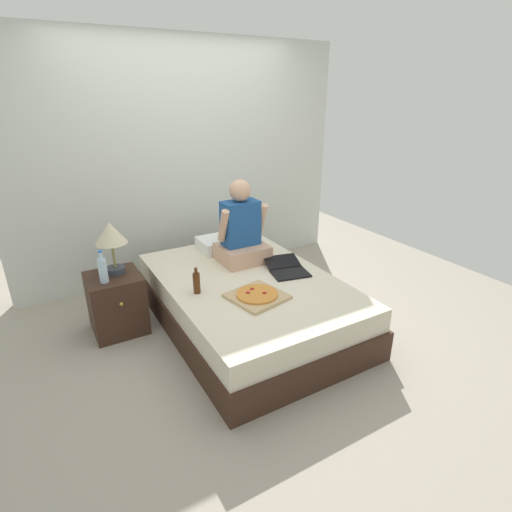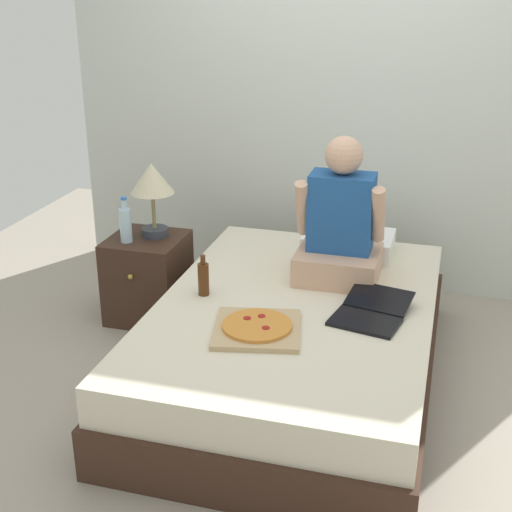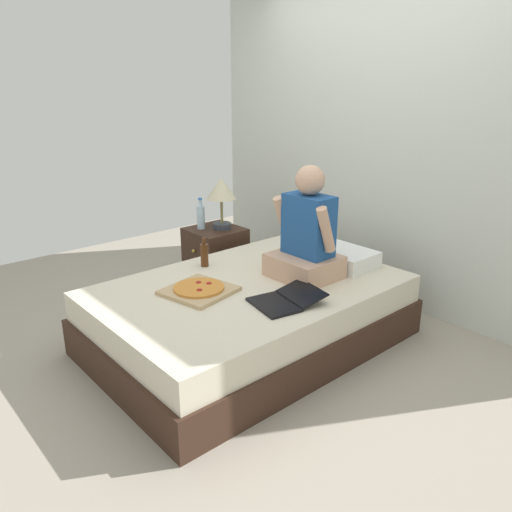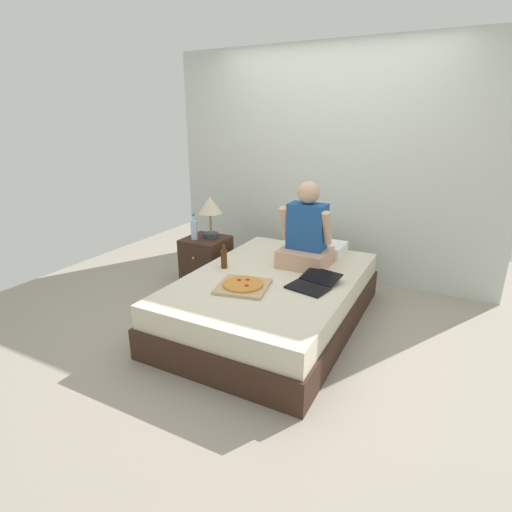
{
  "view_description": "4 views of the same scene",
  "coord_description": "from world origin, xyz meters",
  "px_view_note": "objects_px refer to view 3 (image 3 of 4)",
  "views": [
    {
      "loc": [
        -1.51,
        -2.76,
        1.97
      ],
      "look_at": [
        0.0,
        -0.14,
        0.71
      ],
      "focal_mm": 28.0,
      "sensor_mm": 36.0,
      "label": 1
    },
    {
      "loc": [
        0.7,
        -3.19,
        2.03
      ],
      "look_at": [
        -0.15,
        -0.21,
        0.77
      ],
      "focal_mm": 50.0,
      "sensor_mm": 36.0,
      "label": 2
    },
    {
      "loc": [
        2.39,
        -2.04,
        1.74
      ],
      "look_at": [
        0.04,
        0.02,
        0.65
      ],
      "focal_mm": 35.0,
      "sensor_mm": 36.0,
      "label": 3
    },
    {
      "loc": [
        1.37,
        -2.94,
        1.76
      ],
      "look_at": [
        -0.07,
        -0.18,
        0.68
      ],
      "focal_mm": 28.0,
      "sensor_mm": 36.0,
      "label": 4
    }
  ],
  "objects_px": {
    "pizza_box": "(199,290)",
    "lamp_on_left_nightstand": "(221,192)",
    "bed": "(250,314)",
    "nightstand_left": "(216,257)",
    "person_seated": "(307,237)",
    "water_bottle": "(201,216)",
    "laptop": "(283,301)",
    "beer_bottle_on_bed": "(204,254)"
  },
  "relations": [
    {
      "from": "bed",
      "to": "nightstand_left",
      "type": "height_order",
      "value": "nightstand_left"
    },
    {
      "from": "pizza_box",
      "to": "lamp_on_left_nightstand",
      "type": "bearing_deg",
      "value": 135.45
    },
    {
      "from": "bed",
      "to": "lamp_on_left_nightstand",
      "type": "distance_m",
      "value": 1.29
    },
    {
      "from": "person_seated",
      "to": "nightstand_left",
      "type": "bearing_deg",
      "value": 175.53
    },
    {
      "from": "water_bottle",
      "to": "person_seated",
      "type": "relative_size",
      "value": 0.35
    },
    {
      "from": "lamp_on_left_nightstand",
      "to": "person_seated",
      "type": "bearing_deg",
      "value": -7.1
    },
    {
      "from": "water_bottle",
      "to": "person_seated",
      "type": "height_order",
      "value": "person_seated"
    },
    {
      "from": "person_seated",
      "to": "laptop",
      "type": "distance_m",
      "value": 0.57
    },
    {
      "from": "laptop",
      "to": "pizza_box",
      "type": "relative_size",
      "value": 0.99
    },
    {
      "from": "person_seated",
      "to": "beer_bottle_on_bed",
      "type": "distance_m",
      "value": 0.78
    },
    {
      "from": "person_seated",
      "to": "laptop",
      "type": "bearing_deg",
      "value": -62.42
    },
    {
      "from": "bed",
      "to": "water_bottle",
      "type": "xyz_separation_m",
      "value": [
        -1.12,
        0.39,
        0.41
      ]
    },
    {
      "from": "bed",
      "to": "person_seated",
      "type": "xyz_separation_m",
      "value": [
        0.15,
        0.39,
        0.52
      ]
    },
    {
      "from": "bed",
      "to": "person_seated",
      "type": "bearing_deg",
      "value": 68.88
    },
    {
      "from": "lamp_on_left_nightstand",
      "to": "water_bottle",
      "type": "xyz_separation_m",
      "value": [
        -0.12,
        -0.14,
        -0.22
      ]
    },
    {
      "from": "bed",
      "to": "water_bottle",
      "type": "height_order",
      "value": "water_bottle"
    },
    {
      "from": "bed",
      "to": "water_bottle",
      "type": "relative_size",
      "value": 7.57
    },
    {
      "from": "laptop",
      "to": "beer_bottle_on_bed",
      "type": "distance_m",
      "value": 0.87
    },
    {
      "from": "nightstand_left",
      "to": "lamp_on_left_nightstand",
      "type": "bearing_deg",
      "value": 51.38
    },
    {
      "from": "beer_bottle_on_bed",
      "to": "lamp_on_left_nightstand",
      "type": "bearing_deg",
      "value": 132.53
    },
    {
      "from": "bed",
      "to": "beer_bottle_on_bed",
      "type": "bearing_deg",
      "value": -176.62
    },
    {
      "from": "nightstand_left",
      "to": "water_bottle",
      "type": "bearing_deg",
      "value": -131.65
    },
    {
      "from": "bed",
      "to": "nightstand_left",
      "type": "xyz_separation_m",
      "value": [
        -1.04,
        0.48,
        0.04
      ]
    },
    {
      "from": "person_seated",
      "to": "bed",
      "type": "bearing_deg",
      "value": -111.12
    },
    {
      "from": "water_bottle",
      "to": "bed",
      "type": "bearing_deg",
      "value": -19.3
    },
    {
      "from": "nightstand_left",
      "to": "beer_bottle_on_bed",
      "type": "height_order",
      "value": "beer_bottle_on_bed"
    },
    {
      "from": "water_bottle",
      "to": "pizza_box",
      "type": "bearing_deg",
      "value": -36.09
    },
    {
      "from": "bed",
      "to": "beer_bottle_on_bed",
      "type": "xyz_separation_m",
      "value": [
        -0.48,
        -0.03,
        0.32
      ]
    },
    {
      "from": "lamp_on_left_nightstand",
      "to": "water_bottle",
      "type": "bearing_deg",
      "value": -130.6
    },
    {
      "from": "nightstand_left",
      "to": "water_bottle",
      "type": "height_order",
      "value": "water_bottle"
    },
    {
      "from": "person_seated",
      "to": "pizza_box",
      "type": "height_order",
      "value": "person_seated"
    },
    {
      "from": "person_seated",
      "to": "pizza_box",
      "type": "relative_size",
      "value": 1.65
    },
    {
      "from": "water_bottle",
      "to": "lamp_on_left_nightstand",
      "type": "bearing_deg",
      "value": 49.4
    },
    {
      "from": "bed",
      "to": "laptop",
      "type": "bearing_deg",
      "value": -8.55
    },
    {
      "from": "nightstand_left",
      "to": "beer_bottle_on_bed",
      "type": "relative_size",
      "value": 2.38
    },
    {
      "from": "lamp_on_left_nightstand",
      "to": "person_seated",
      "type": "distance_m",
      "value": 1.16
    },
    {
      "from": "nightstand_left",
      "to": "water_bottle",
      "type": "distance_m",
      "value": 0.39
    },
    {
      "from": "bed",
      "to": "person_seated",
      "type": "height_order",
      "value": "person_seated"
    },
    {
      "from": "bed",
      "to": "nightstand_left",
      "type": "bearing_deg",
      "value": 155.1
    },
    {
      "from": "nightstand_left",
      "to": "beer_bottle_on_bed",
      "type": "distance_m",
      "value": 0.8
    },
    {
      "from": "bed",
      "to": "laptop",
      "type": "relative_size",
      "value": 4.44
    },
    {
      "from": "nightstand_left",
      "to": "laptop",
      "type": "bearing_deg",
      "value": -20.78
    }
  ]
}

